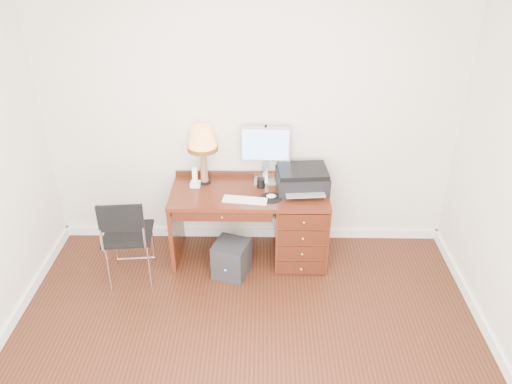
{
  "coord_description": "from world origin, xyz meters",
  "views": [
    {
      "loc": [
        0.13,
        -2.71,
        3.1
      ],
      "look_at": [
        0.06,
        1.2,
        0.86
      ],
      "focal_mm": 35.0,
      "sensor_mm": 36.0,
      "label": 1
    }
  ],
  "objects_px": {
    "printer": "(302,179)",
    "chair": "(125,232)",
    "phone": "(195,181)",
    "desk": "(282,221)",
    "equipment_box": "(231,259)",
    "leg_lamp": "(202,142)",
    "monitor": "(265,147)"
  },
  "relations": [
    {
      "from": "leg_lamp",
      "to": "chair",
      "type": "relative_size",
      "value": 0.65
    },
    {
      "from": "phone",
      "to": "equipment_box",
      "type": "relative_size",
      "value": 0.56
    },
    {
      "from": "chair",
      "to": "equipment_box",
      "type": "bearing_deg",
      "value": 1.38
    },
    {
      "from": "monitor",
      "to": "equipment_box",
      "type": "distance_m",
      "value": 1.11
    },
    {
      "from": "printer",
      "to": "chair",
      "type": "height_order",
      "value": "printer"
    },
    {
      "from": "printer",
      "to": "desk",
      "type": "bearing_deg",
      "value": -166.58
    },
    {
      "from": "desk",
      "to": "monitor",
      "type": "distance_m",
      "value": 0.75
    },
    {
      "from": "desk",
      "to": "leg_lamp",
      "type": "bearing_deg",
      "value": 168.11
    },
    {
      "from": "phone",
      "to": "desk",
      "type": "bearing_deg",
      "value": -5.15
    },
    {
      "from": "leg_lamp",
      "to": "monitor",
      "type": "bearing_deg",
      "value": 7.17
    },
    {
      "from": "equipment_box",
      "to": "phone",
      "type": "bearing_deg",
      "value": 150.61
    },
    {
      "from": "desk",
      "to": "equipment_box",
      "type": "xyz_separation_m",
      "value": [
        -0.49,
        -0.3,
        -0.24
      ]
    },
    {
      "from": "phone",
      "to": "equipment_box",
      "type": "bearing_deg",
      "value": -46.89
    },
    {
      "from": "desk",
      "to": "printer",
      "type": "height_order",
      "value": "printer"
    },
    {
      "from": "printer",
      "to": "equipment_box",
      "type": "distance_m",
      "value": 1.02
    },
    {
      "from": "monitor",
      "to": "leg_lamp",
      "type": "relative_size",
      "value": 0.94
    },
    {
      "from": "printer",
      "to": "leg_lamp",
      "type": "relative_size",
      "value": 0.86
    },
    {
      "from": "monitor",
      "to": "printer",
      "type": "height_order",
      "value": "monitor"
    },
    {
      "from": "phone",
      "to": "chair",
      "type": "bearing_deg",
      "value": -137.77
    },
    {
      "from": "desk",
      "to": "printer",
      "type": "bearing_deg",
      "value": 18.25
    },
    {
      "from": "leg_lamp",
      "to": "equipment_box",
      "type": "relative_size",
      "value": 1.67
    },
    {
      "from": "desk",
      "to": "phone",
      "type": "xyz_separation_m",
      "value": [
        -0.85,
        0.09,
        0.4
      ]
    },
    {
      "from": "chair",
      "to": "equipment_box",
      "type": "height_order",
      "value": "chair"
    },
    {
      "from": "monitor",
      "to": "equipment_box",
      "type": "xyz_separation_m",
      "value": [
        -0.32,
        -0.54,
        -0.92
      ]
    },
    {
      "from": "printer",
      "to": "chair",
      "type": "xyz_separation_m",
      "value": [
        -1.61,
        -0.48,
        -0.3
      ]
    },
    {
      "from": "printer",
      "to": "chair",
      "type": "relative_size",
      "value": 0.56
    },
    {
      "from": "desk",
      "to": "equipment_box",
      "type": "height_order",
      "value": "desk"
    },
    {
      "from": "printer",
      "to": "leg_lamp",
      "type": "bearing_deg",
      "value": 168.96
    },
    {
      "from": "desk",
      "to": "chair",
      "type": "relative_size",
      "value": 1.64
    },
    {
      "from": "printer",
      "to": "equipment_box",
      "type": "xyz_separation_m",
      "value": [
        -0.67,
        -0.36,
        -0.68
      ]
    },
    {
      "from": "monitor",
      "to": "phone",
      "type": "relative_size",
      "value": 2.78
    },
    {
      "from": "desk",
      "to": "printer",
      "type": "relative_size",
      "value": 2.94
    }
  ]
}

